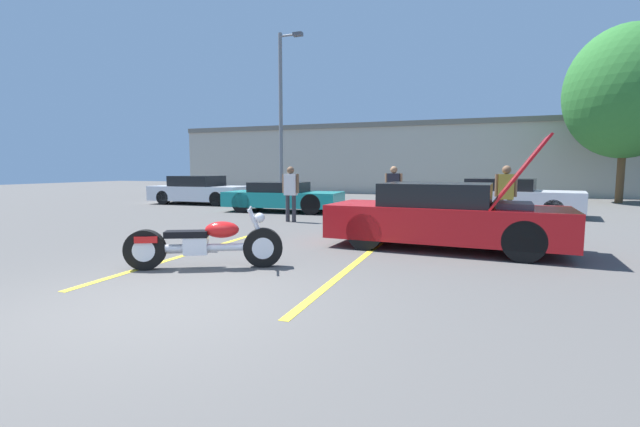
{
  "coord_description": "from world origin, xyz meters",
  "views": [
    {
      "loc": [
        3.29,
        -3.88,
        1.55
      ],
      "look_at": [
        0.87,
        2.89,
        0.8
      ],
      "focal_mm": 24.0,
      "sensor_mm": 36.0,
      "label": 1
    }
  ],
  "objects_px": {
    "parked_car_mid_row": "(283,197)",
    "spectator_midground": "(506,192)",
    "motorcycle": "(205,244)",
    "tree_background": "(627,92)",
    "parked_car_right_row": "(505,197)",
    "show_car_hood_open": "(446,216)",
    "light_pole": "(282,110)",
    "spectator_by_show_car": "(291,189)",
    "parked_car_left_row": "(200,191)",
    "spectator_near_motorcycle": "(394,189)"
  },
  "relations": [
    {
      "from": "parked_car_mid_row",
      "to": "spectator_midground",
      "type": "relative_size",
      "value": 2.6
    },
    {
      "from": "motorcycle",
      "to": "tree_background",
      "type": "bearing_deg",
      "value": 33.44
    },
    {
      "from": "parked_car_right_row",
      "to": "parked_car_mid_row",
      "type": "bearing_deg",
      "value": -157.89
    },
    {
      "from": "show_car_hood_open",
      "to": "light_pole",
      "type": "bearing_deg",
      "value": 132.34
    },
    {
      "from": "tree_background",
      "to": "motorcycle",
      "type": "relative_size",
      "value": 3.5
    },
    {
      "from": "parked_car_mid_row",
      "to": "tree_background",
      "type": "bearing_deg",
      "value": 30.94
    },
    {
      "from": "motorcycle",
      "to": "parked_car_right_row",
      "type": "bearing_deg",
      "value": 38.04
    },
    {
      "from": "light_pole",
      "to": "spectator_by_show_car",
      "type": "distance_m",
      "value": 8.95
    },
    {
      "from": "tree_background",
      "to": "parked_car_mid_row",
      "type": "relative_size",
      "value": 1.85
    },
    {
      "from": "show_car_hood_open",
      "to": "spectator_midground",
      "type": "xyz_separation_m",
      "value": [
        1.26,
        3.03,
        0.34
      ]
    },
    {
      "from": "parked_car_left_row",
      "to": "spectator_by_show_car",
      "type": "xyz_separation_m",
      "value": [
        6.39,
        -4.61,
        0.37
      ]
    },
    {
      "from": "light_pole",
      "to": "motorcycle",
      "type": "xyz_separation_m",
      "value": [
        4.74,
        -13.31,
        -3.94
      ]
    },
    {
      "from": "parked_car_mid_row",
      "to": "spectator_midground",
      "type": "bearing_deg",
      "value": -22.59
    },
    {
      "from": "parked_car_mid_row",
      "to": "spectator_near_motorcycle",
      "type": "bearing_deg",
      "value": -21.5
    },
    {
      "from": "parked_car_right_row",
      "to": "spectator_near_motorcycle",
      "type": "xyz_separation_m",
      "value": [
        -3.27,
        -3.02,
        0.38
      ]
    },
    {
      "from": "spectator_near_motorcycle",
      "to": "spectator_by_show_car",
      "type": "distance_m",
      "value": 3.07
    },
    {
      "from": "light_pole",
      "to": "parked_car_right_row",
      "type": "distance_m",
      "value": 10.86
    },
    {
      "from": "show_car_hood_open",
      "to": "parked_car_mid_row",
      "type": "xyz_separation_m",
      "value": [
        -6.02,
        5.58,
        -0.1
      ]
    },
    {
      "from": "motorcycle",
      "to": "spectator_by_show_car",
      "type": "bearing_deg",
      "value": 74.55
    },
    {
      "from": "light_pole",
      "to": "parked_car_mid_row",
      "type": "xyz_separation_m",
      "value": [
        2.17,
        -4.74,
        -3.79
      ]
    },
    {
      "from": "parked_car_mid_row",
      "to": "spectator_midground",
      "type": "xyz_separation_m",
      "value": [
        7.28,
        -2.55,
        0.43
      ]
    },
    {
      "from": "light_pole",
      "to": "tree_background",
      "type": "relative_size",
      "value": 1.0
    },
    {
      "from": "parked_car_left_row",
      "to": "spectator_near_motorcycle",
      "type": "bearing_deg",
      "value": -21.12
    },
    {
      "from": "tree_background",
      "to": "parked_car_right_row",
      "type": "distance_m",
      "value": 9.83
    },
    {
      "from": "light_pole",
      "to": "spectator_near_motorcycle",
      "type": "relative_size",
      "value": 4.83
    },
    {
      "from": "parked_car_right_row",
      "to": "parked_car_left_row",
      "type": "relative_size",
      "value": 1.13
    },
    {
      "from": "tree_background",
      "to": "spectator_midground",
      "type": "bearing_deg",
      "value": -116.1
    },
    {
      "from": "spectator_by_show_car",
      "to": "spectator_near_motorcycle",
      "type": "bearing_deg",
      "value": 25.0
    },
    {
      "from": "tree_background",
      "to": "spectator_midground",
      "type": "distance_m",
      "value": 13.14
    },
    {
      "from": "motorcycle",
      "to": "spectator_by_show_car",
      "type": "xyz_separation_m",
      "value": [
        -1.09,
        5.86,
        0.57
      ]
    },
    {
      "from": "light_pole",
      "to": "spectator_midground",
      "type": "relative_size",
      "value": 4.81
    },
    {
      "from": "parked_car_right_row",
      "to": "spectator_midground",
      "type": "relative_size",
      "value": 3.0
    },
    {
      "from": "light_pole",
      "to": "show_car_hood_open",
      "type": "height_order",
      "value": "light_pole"
    },
    {
      "from": "parked_car_left_row",
      "to": "spectator_by_show_car",
      "type": "bearing_deg",
      "value": -37.06
    },
    {
      "from": "parked_car_right_row",
      "to": "spectator_midground",
      "type": "xyz_separation_m",
      "value": [
        -0.27,
        -4.17,
        0.38
      ]
    },
    {
      "from": "spectator_by_show_car",
      "to": "spectator_midground",
      "type": "relative_size",
      "value": 0.99
    },
    {
      "from": "spectator_midground",
      "to": "light_pole",
      "type": "bearing_deg",
      "value": 142.34
    },
    {
      "from": "parked_car_mid_row",
      "to": "spectator_midground",
      "type": "distance_m",
      "value": 7.73
    },
    {
      "from": "parked_car_left_row",
      "to": "spectator_near_motorcycle",
      "type": "distance_m",
      "value": 9.76
    },
    {
      "from": "motorcycle",
      "to": "light_pole",
      "type": "bearing_deg",
      "value": 83.67
    },
    {
      "from": "spectator_midground",
      "to": "parked_car_left_row",
      "type": "bearing_deg",
      "value": 159.91
    },
    {
      "from": "tree_background",
      "to": "show_car_hood_open",
      "type": "xyz_separation_m",
      "value": [
        -6.77,
        -14.28,
        -4.31
      ]
    },
    {
      "from": "parked_car_mid_row",
      "to": "spectator_by_show_car",
      "type": "relative_size",
      "value": 2.63
    },
    {
      "from": "parked_car_mid_row",
      "to": "spectator_by_show_car",
      "type": "height_order",
      "value": "spectator_by_show_car"
    },
    {
      "from": "parked_car_left_row",
      "to": "spectator_near_motorcycle",
      "type": "xyz_separation_m",
      "value": [
        9.17,
        -3.31,
        0.38
      ]
    },
    {
      "from": "parked_car_right_row",
      "to": "light_pole",
      "type": "bearing_deg",
      "value": 172.2
    },
    {
      "from": "show_car_hood_open",
      "to": "spectator_near_motorcycle",
      "type": "height_order",
      "value": "show_car_hood_open"
    },
    {
      "from": "parked_car_right_row",
      "to": "spectator_by_show_car",
      "type": "height_order",
      "value": "spectator_by_show_car"
    },
    {
      "from": "light_pole",
      "to": "parked_car_mid_row",
      "type": "relative_size",
      "value": 1.85
    },
    {
      "from": "light_pole",
      "to": "show_car_hood_open",
      "type": "bearing_deg",
      "value": -51.58
    }
  ]
}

